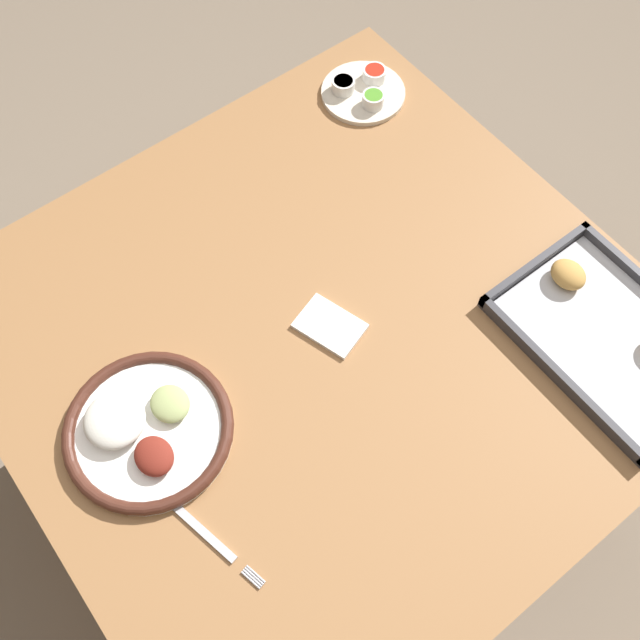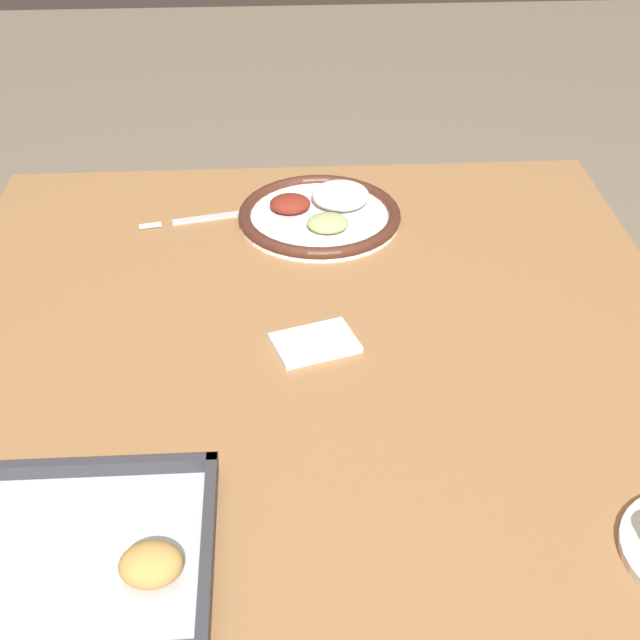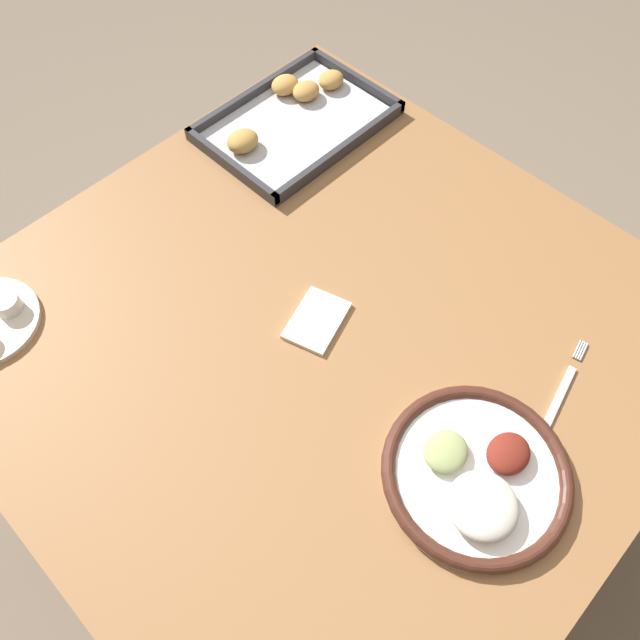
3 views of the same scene
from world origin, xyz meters
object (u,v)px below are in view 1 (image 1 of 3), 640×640
Objects in this scene: baking_tray at (618,334)px; saucer_plate at (363,90)px; dinner_plate at (146,429)px; napkin at (329,325)px; fork at (200,529)px.

saucer_plate is at bearing 179.00° from baking_tray.
dinner_plate is 0.33m from napkin.
baking_tray is 0.47m from napkin.
dinner_plate reaches higher than fork.
baking_tray is at bearing 65.12° from fork.
napkin is at bearing -130.19° from baking_tray.
dinner_plate is at bearing 161.93° from fork.
fork is (0.17, -0.02, -0.01)m from dinner_plate.
fork is at bearing -54.54° from saucer_plate.
baking_tray is 2.87× the size of napkin.
napkin is at bearing -45.28° from saucer_plate.
dinner_plate is 0.74× the size of baking_tray.
saucer_plate is (-0.34, 0.70, -0.00)m from dinner_plate.
baking_tray reaches higher than saucer_plate.
saucer_plate is 0.47× the size of baking_tray.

